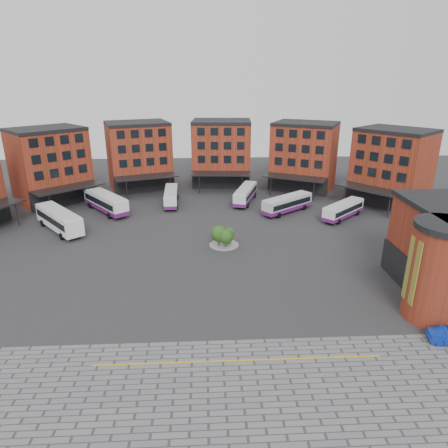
{
  "coord_description": "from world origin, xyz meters",
  "views": [
    {
      "loc": [
        -0.75,
        -43.18,
        24.13
      ],
      "look_at": [
        1.92,
        10.47,
        4.0
      ],
      "focal_mm": 32.0,
      "sensor_mm": 36.0,
      "label": 1
    }
  ],
  "objects_px": {
    "bus_a": "(59,219)",
    "bus_f": "(343,210)",
    "bus_b": "(106,202)",
    "bus_e": "(287,204)",
    "tree_island": "(223,236)",
    "bus_c": "(171,196)",
    "bus_d": "(245,194)"
  },
  "relations": [
    {
      "from": "bus_d",
      "to": "bus_e",
      "type": "height_order",
      "value": "bus_e"
    },
    {
      "from": "bus_a",
      "to": "bus_e",
      "type": "bearing_deg",
      "value": -29.37
    },
    {
      "from": "bus_a",
      "to": "bus_c",
      "type": "bearing_deg",
      "value": -1.84
    },
    {
      "from": "bus_f",
      "to": "tree_island",
      "type": "bearing_deg",
      "value": -104.24
    },
    {
      "from": "bus_a",
      "to": "bus_b",
      "type": "xyz_separation_m",
      "value": [
        5.42,
        9.42,
        -0.19
      ]
    },
    {
      "from": "bus_a",
      "to": "bus_f",
      "type": "distance_m",
      "value": 48.67
    },
    {
      "from": "bus_e",
      "to": "bus_f",
      "type": "xyz_separation_m",
      "value": [
        9.34,
        -3.74,
        -0.12
      ]
    },
    {
      "from": "bus_c",
      "to": "bus_f",
      "type": "bearing_deg",
      "value": -19.94
    },
    {
      "from": "tree_island",
      "to": "bus_d",
      "type": "relative_size",
      "value": 0.39
    },
    {
      "from": "tree_island",
      "to": "bus_d",
      "type": "bearing_deg",
      "value": 75.99
    },
    {
      "from": "bus_d",
      "to": "bus_e",
      "type": "xyz_separation_m",
      "value": [
        7.14,
        -6.73,
        0.01
      ]
    },
    {
      "from": "bus_c",
      "to": "bus_d",
      "type": "height_order",
      "value": "bus_d"
    },
    {
      "from": "bus_a",
      "to": "bus_b",
      "type": "bearing_deg",
      "value": 19.97
    },
    {
      "from": "bus_e",
      "to": "bus_c",
      "type": "bearing_deg",
      "value": -142.83
    },
    {
      "from": "bus_d",
      "to": "tree_island",
      "type": "bearing_deg",
      "value": -85.85
    },
    {
      "from": "tree_island",
      "to": "bus_e",
      "type": "distance_m",
      "value": 19.9
    },
    {
      "from": "bus_b",
      "to": "bus_e",
      "type": "xyz_separation_m",
      "value": [
        33.76,
        -1.98,
        -0.22
      ]
    },
    {
      "from": "bus_c",
      "to": "tree_island",
      "type": "bearing_deg",
      "value": -69.02
    },
    {
      "from": "bus_a",
      "to": "bus_f",
      "type": "relative_size",
      "value": 1.23
    },
    {
      "from": "bus_b",
      "to": "bus_e",
      "type": "height_order",
      "value": "bus_b"
    },
    {
      "from": "bus_a",
      "to": "bus_c",
      "type": "distance_m",
      "value": 21.96
    },
    {
      "from": "bus_c",
      "to": "bus_e",
      "type": "xyz_separation_m",
      "value": [
        21.95,
        -6.16,
        0.08
      ]
    },
    {
      "from": "bus_a",
      "to": "bus_b",
      "type": "relative_size",
      "value": 0.98
    },
    {
      "from": "bus_b",
      "to": "bus_d",
      "type": "height_order",
      "value": "bus_b"
    },
    {
      "from": "tree_island",
      "to": "bus_e",
      "type": "bearing_deg",
      "value": 50.54
    },
    {
      "from": "bus_d",
      "to": "bus_f",
      "type": "height_order",
      "value": "bus_d"
    },
    {
      "from": "bus_c",
      "to": "bus_b",
      "type": "bearing_deg",
      "value": -162.91
    },
    {
      "from": "tree_island",
      "to": "bus_b",
      "type": "relative_size",
      "value": 0.38
    },
    {
      "from": "bus_a",
      "to": "bus_c",
      "type": "height_order",
      "value": "bus_a"
    },
    {
      "from": "bus_a",
      "to": "bus_d",
      "type": "xyz_separation_m",
      "value": [
        32.05,
        14.18,
        -0.42
      ]
    },
    {
      "from": "bus_c",
      "to": "bus_f",
      "type": "height_order",
      "value": "bus_c"
    },
    {
      "from": "bus_b",
      "to": "bus_f",
      "type": "height_order",
      "value": "bus_b"
    }
  ]
}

